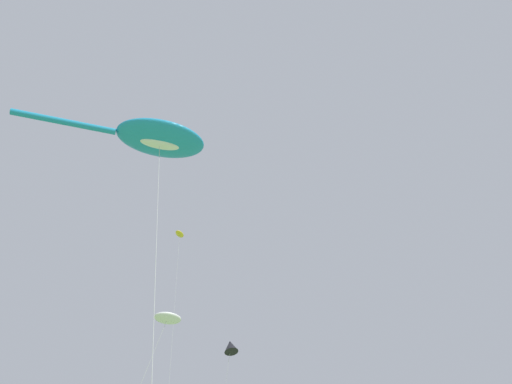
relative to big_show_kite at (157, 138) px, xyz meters
The scene contains 4 objects.
big_show_kite is the anchor object (origin of this frame).
small_kite_delta_white 18.29m from the big_show_kite, 53.27° to the left, with size 1.25×1.75×25.65m.
small_kite_stunt_black 17.67m from the big_show_kite, 37.71° to the left, with size 1.22×2.18×15.98m.
small_kite_box_yellow 9.27m from the big_show_kite, 13.54° to the left, with size 2.86×2.60×11.01m.
Camera 1 is at (-9.92, -1.07, 1.61)m, focal length 35.46 mm.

